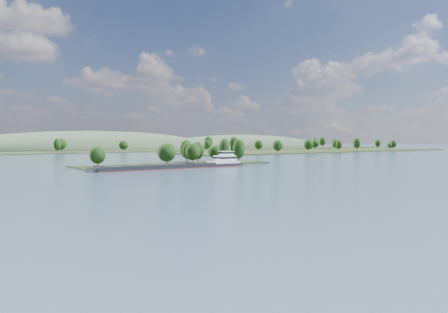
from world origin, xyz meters
TOP-DOWN VIEW (x-y plane):
  - ground at (0.00, 120.00)m, footprint 1800.00×1800.00m
  - tree_island at (6.43, 178.55)m, footprint 100.00×30.70m
  - right_bank at (230.95, 299.64)m, footprint 320.00×90.00m
  - back_shoreline at (10.25, 399.87)m, footprint 900.00×60.00m
  - hill_east at (260.00, 470.00)m, footprint 260.00×140.00m
  - hill_west at (60.00, 500.00)m, footprint 320.00×160.00m
  - cargo_barge at (-8.75, 156.82)m, footprint 73.15×9.59m

SIDE VIEW (x-z plane):
  - ground at x=0.00m, z-range 0.00..0.00m
  - hill_east at x=260.00m, z-range -18.00..18.00m
  - hill_west at x=60.00m, z-range -22.00..22.00m
  - back_shoreline at x=10.25m, z-range -7.23..8.82m
  - right_bank at x=230.95m, z-range -6.38..8.37m
  - cargo_barge at x=-8.75m, z-range -3.70..6.19m
  - tree_island at x=6.43m, z-range -3.48..11.56m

